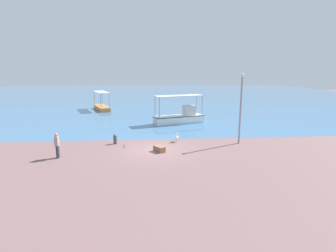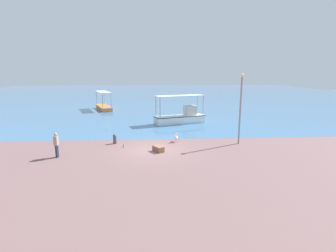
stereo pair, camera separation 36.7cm
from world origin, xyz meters
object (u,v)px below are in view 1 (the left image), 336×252
fishing_boat_center (102,106)px  pelican (176,137)px  glass_bottle (124,146)px  mooring_bollard (115,139)px  fisherman_standing (57,145)px  cargo_crate (159,149)px  fishing_boat_far_right (180,117)px  lamp_post (241,105)px

fishing_boat_center → pelican: bearing=-64.3°
pelican → glass_bottle: pelican is taller
mooring_bollard → fisherman_standing: size_ratio=0.46×
pelican → cargo_crate: bearing=-120.5°
cargo_crate → fishing_boat_far_right: bearing=75.0°
lamp_post → fisherman_standing: 13.70m
pelican → lamp_post: bearing=-9.5°
fishing_boat_far_right → cargo_crate: 10.95m
cargo_crate → fishing_boat_center: bearing=109.5°
fishing_boat_far_right → glass_bottle: bearing=-120.3°
lamp_post → fisherman_standing: (-13.27, -2.62, -2.21)m
fishing_boat_far_right → glass_bottle: (-5.44, -9.32, -0.61)m
fishing_boat_center → fishing_boat_far_right: bearing=-46.7°
fishing_boat_center → pelican: fishing_boat_center is taller
cargo_crate → glass_bottle: (-2.62, 1.24, -0.09)m
lamp_post → cargo_crate: bearing=-164.9°
fishing_boat_far_right → mooring_bollard: size_ratio=7.55×
fishing_boat_center → cargo_crate: (7.67, -21.68, -0.31)m
fishing_boat_far_right → mooring_bollard: 10.33m
fishing_boat_center → glass_bottle: (5.06, -20.44, -0.40)m
fishing_boat_far_right → mooring_bollard: fishing_boat_far_right is taller
mooring_bollard → glass_bottle: 1.39m
pelican → glass_bottle: bearing=-162.2°
lamp_post → fisherman_standing: lamp_post is taller
fishing_boat_center → fisherman_standing: size_ratio=3.32×
pelican → mooring_bollard: (-4.93, -0.24, 0.04)m
fishing_boat_far_right → fishing_boat_center: bearing=133.3°
cargo_crate → glass_bottle: 2.90m
mooring_bollard → cargo_crate: bearing=-34.4°
pelican → glass_bottle: size_ratio=2.98×
fishing_boat_far_right → pelican: bearing=-99.3°
lamp_post → cargo_crate: (-6.46, -1.74, -2.92)m
fishing_boat_center → cargo_crate: size_ratio=6.28×
fishing_boat_center → pelican: (9.19, -19.11, -0.13)m
fishing_boat_center → cargo_crate: 23.00m
glass_bottle → pelican: bearing=17.8°
lamp_post → mooring_bollard: size_ratio=7.09×
fisherman_standing → mooring_bollard: bearing=43.3°
fisherman_standing → cargo_crate: 6.90m
fishing_boat_far_right → cargo_crate: bearing=-105.0°
fishing_boat_center → fishing_boat_far_right: (10.49, -11.12, 0.21)m
pelican → fishing_boat_center: bearing=115.7°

